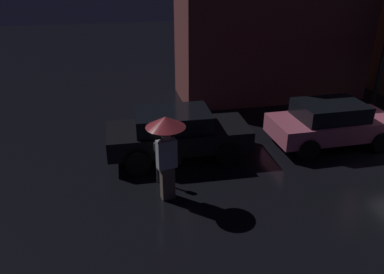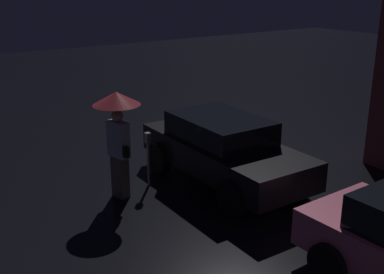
{
  "view_description": "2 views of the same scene",
  "coord_description": "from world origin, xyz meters",
  "px_view_note": "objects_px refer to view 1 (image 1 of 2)",
  "views": [
    {
      "loc": [
        -9.74,
        -8.41,
        5.35
      ],
      "look_at": [
        -7.88,
        0.09,
        1.27
      ],
      "focal_mm": 35.0,
      "sensor_mm": 36.0,
      "label": 1
    },
    {
      "loc": [
        -0.53,
        -4.64,
        4.25
      ],
      "look_at": [
        -7.85,
        0.59,
        1.26
      ],
      "focal_mm": 45.0,
      "sensor_mm": 36.0,
      "label": 2
    }
  ],
  "objects_px": {
    "parked_car_black": "(177,132)",
    "pedestrian_with_umbrella": "(166,140)",
    "parked_car_pink": "(331,123)",
    "parking_meter": "(157,158)"
  },
  "relations": [
    {
      "from": "parked_car_black",
      "to": "pedestrian_with_umbrella",
      "type": "bearing_deg",
      "value": -104.41
    },
    {
      "from": "parked_car_black",
      "to": "pedestrian_with_umbrella",
      "type": "height_order",
      "value": "pedestrian_with_umbrella"
    },
    {
      "from": "parked_car_black",
      "to": "pedestrian_with_umbrella",
      "type": "distance_m",
      "value": 2.39
    },
    {
      "from": "parked_car_pink",
      "to": "parking_meter",
      "type": "relative_size",
      "value": 3.32
    },
    {
      "from": "parked_car_pink",
      "to": "pedestrian_with_umbrella",
      "type": "bearing_deg",
      "value": -161.15
    },
    {
      "from": "pedestrian_with_umbrella",
      "to": "parking_meter",
      "type": "height_order",
      "value": "pedestrian_with_umbrella"
    },
    {
      "from": "parked_car_pink",
      "to": "parking_meter",
      "type": "bearing_deg",
      "value": -168.65
    },
    {
      "from": "parked_car_black",
      "to": "pedestrian_with_umbrella",
      "type": "xyz_separation_m",
      "value": [
        -0.63,
        -2.15,
        0.83
      ]
    },
    {
      "from": "parked_car_black",
      "to": "parking_meter",
      "type": "height_order",
      "value": "parked_car_black"
    },
    {
      "from": "parked_car_black",
      "to": "parked_car_pink",
      "type": "height_order",
      "value": "parked_car_black"
    }
  ]
}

